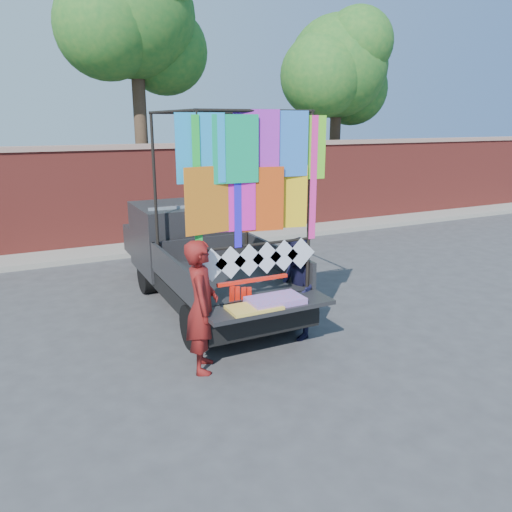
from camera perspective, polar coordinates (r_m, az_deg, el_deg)
name	(u,v)px	position (r m, az deg, el deg)	size (l,w,h in m)	color
ground	(223,353)	(7.21, -3.79, -11.05)	(90.00, 90.00, 0.00)	#38383A
brick_wall	(117,196)	(13.35, -15.57, 6.64)	(30.00, 0.45, 2.61)	maroon
curb	(127,250)	(12.92, -14.57, 0.70)	(30.00, 1.20, 0.12)	gray
tree_mid	(136,21)	(14.75, -13.53, 24.62)	(4.20, 3.30, 7.73)	#38281C
tree_right	(340,70)	(17.34, 9.53, 20.19)	(4.20, 3.30, 6.62)	#38281C
pickup_truck	(195,253)	(9.24, -7.00, 0.39)	(2.11, 5.29, 3.33)	black
woman	(202,307)	(6.48, -6.19, -5.76)	(0.64, 0.42, 1.76)	maroon
man	(297,289)	(7.47, 4.70, -3.75)	(0.74, 0.58, 1.53)	black
streamer_bundle	(246,296)	(6.88, -1.19, -4.62)	(1.06, 0.06, 0.72)	red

